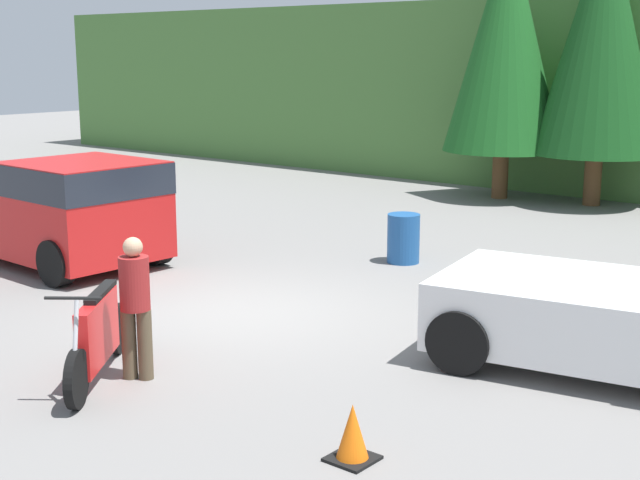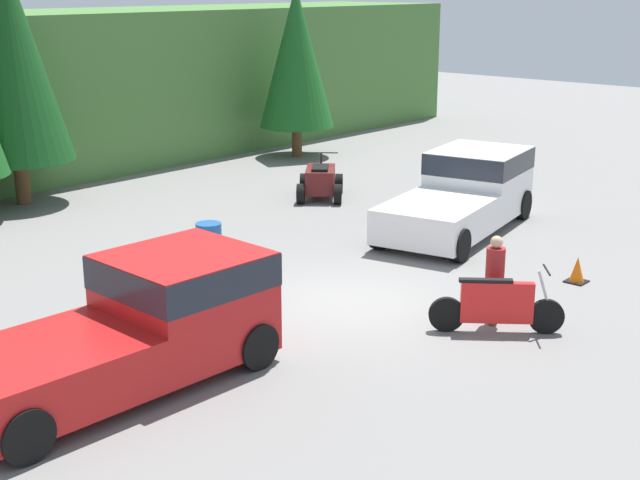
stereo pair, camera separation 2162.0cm
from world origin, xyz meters
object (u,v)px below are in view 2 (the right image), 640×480
Objects in this scene: pickup_truck_second at (466,190)px; traffic_cone at (577,271)px; quad_atv at (320,181)px; rider_person at (495,276)px; steel_barrel at (209,242)px; pickup_truck_red at (143,320)px; dirt_bike at (497,306)px.

pickup_truck_second is 4.72m from traffic_cone.
rider_person is (-5.28, -8.94, 0.41)m from quad_atv.
quad_atv is 2.66× the size of steel_barrel.
pickup_truck_second is at bearing 7.96° from pickup_truck_red.
steel_barrel is (-0.92, 6.77, -0.47)m from rider_person.
pickup_truck_second reaches higher than dirt_bike.
pickup_truck_red is 11.11m from pickup_truck_second.
traffic_cone is (-2.08, -9.04, -0.24)m from quad_atv.
pickup_truck_second is 6.51× the size of steel_barrel.
dirt_bike is 0.61m from rider_person.
quad_atv is 6.58m from steel_barrel.
traffic_cone is at bearing -128.24° from pickup_truck_second.
dirt_bike is 7.07m from steel_barrel.
quad_atv is (10.99, 6.06, -0.49)m from pickup_truck_red.
traffic_cone is 0.62× the size of steel_barrel.
rider_person is 3.04× the size of traffic_cone.
steel_barrel is (-6.26, 2.72, -0.54)m from pickup_truck_second.
dirt_bike is 2.22× the size of steel_barrel.
dirt_bike is at bearing -85.36° from steel_barrel.
pickup_truck_red reaches higher than dirt_bike.
rider_person is at bearing -82.23° from steel_barrel.
rider_person is at bearing -153.81° from pickup_truck_second.
traffic_cone is at bearing 56.54° from rider_person.
steel_barrel is (-6.21, -2.17, -0.05)m from quad_atv.
steel_barrel is at bearing 160.26° from quad_atv.
rider_person is (5.71, -2.88, -0.07)m from pickup_truck_red.
dirt_bike is (5.36, -3.16, -0.48)m from pickup_truck_red.
pickup_truck_second is 3.42× the size of rider_person.
rider_person reaches higher than quad_atv.
dirt_bike is 3.57m from traffic_cone.
rider_person reaches higher than steel_barrel.
pickup_truck_second is 10.41× the size of traffic_cone.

